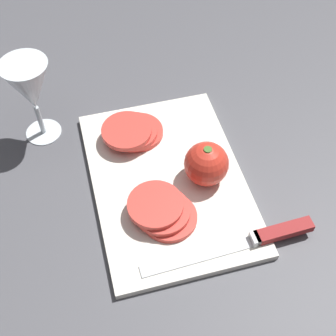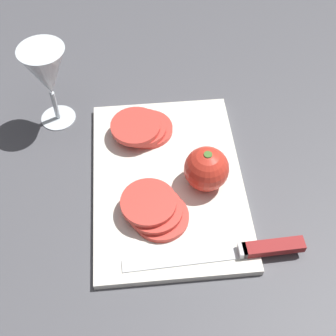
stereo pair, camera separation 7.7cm
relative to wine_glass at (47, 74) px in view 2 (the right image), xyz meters
The scene contains 7 objects.
ground_plane 0.34m from the wine_glass, 145.41° to the right, with size 3.00×3.00×0.00m, color #4C4C51.
cutting_board 0.28m from the wine_glass, 131.49° to the right, with size 0.36×0.25×0.01m.
wine_glass is the anchor object (origin of this frame).
whole_tomato 0.32m from the wine_glass, 125.86° to the right, with size 0.07×0.07×0.08m.
knife 0.46m from the wine_glass, 135.83° to the right, with size 0.03×0.28×0.01m.
tomato_slice_stack_near 0.19m from the wine_glass, 112.29° to the right, with size 0.10×0.11×0.03m.
tomato_slice_stack_far 0.30m from the wine_glass, 145.24° to the right, with size 0.11×0.11×0.03m.
Camera 2 is at (-0.37, 0.03, 0.65)m, focal length 50.00 mm.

